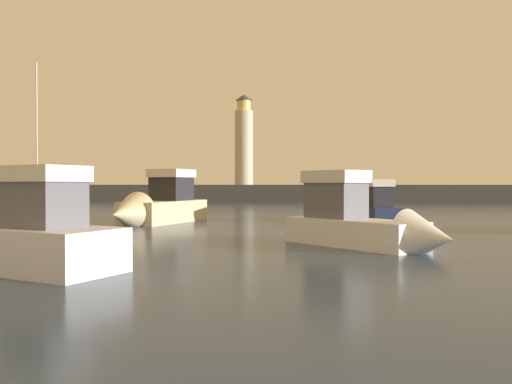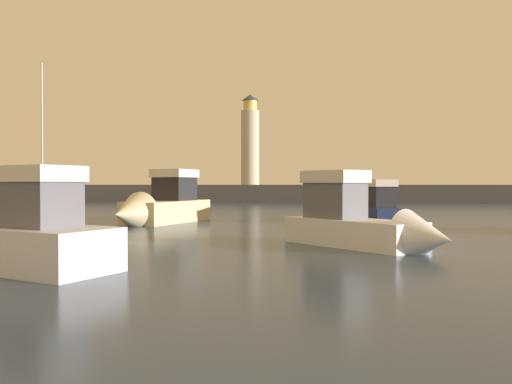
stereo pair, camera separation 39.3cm
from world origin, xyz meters
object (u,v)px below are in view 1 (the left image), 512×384
(lighthouse, at_px, (244,142))
(sailboat_moored, at_px, (36,209))
(motorboat_3, at_px, (367,223))
(motorboat_4, at_px, (156,206))
(motorboat_5, at_px, (366,210))

(lighthouse, relative_size, sailboat_moored, 1.09)
(motorboat_3, bearing_deg, motorboat_4, 135.36)
(lighthouse, relative_size, motorboat_4, 1.43)
(motorboat_4, relative_size, sailboat_moored, 0.76)
(lighthouse, xyz_separation_m, motorboat_3, (10.06, -51.06, -7.09))
(motorboat_3, xyz_separation_m, sailboat_moored, (-21.24, 16.42, -0.33))
(motorboat_3, bearing_deg, motorboat_5, 83.15)
(motorboat_4, relative_size, motorboat_5, 1.17)
(motorboat_3, distance_m, sailboat_moored, 26.85)
(motorboat_3, relative_size, motorboat_5, 0.87)
(motorboat_5, bearing_deg, sailboat_moored, 172.96)
(motorboat_3, relative_size, sailboat_moored, 0.57)
(motorboat_3, distance_m, motorboat_4, 15.43)
(lighthouse, bearing_deg, motorboat_5, -72.67)
(motorboat_5, distance_m, sailboat_moored, 23.05)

